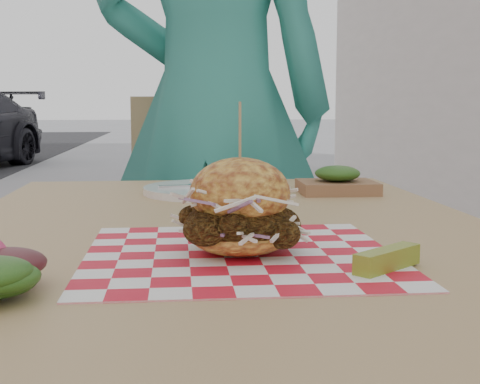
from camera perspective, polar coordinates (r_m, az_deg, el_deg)
The scene contains 8 objects.
diner at distance 1.88m, azimuth -2.26°, elevation 7.32°, with size 0.67×0.44×1.84m, color teal.
patio_table at distance 0.99m, azimuth -1.34°, elevation -7.39°, with size 0.80×1.20×0.75m.
patio_chair at distance 2.03m, azimuth -2.85°, elevation -3.14°, with size 0.50×0.51×0.95m.
paper_liner at distance 0.79m, azimuth -0.00°, elevation -5.34°, with size 0.36×0.36×0.00m, color red.
sandwich at distance 0.78m, azimuth -0.00°, elevation -1.74°, with size 0.16×0.16×0.18m.
pickle_spear at distance 0.73m, azimuth 12.45°, elevation -5.60°, with size 0.10×0.02×0.02m, color #8BA530.
place_setting at distance 1.33m, azimuth -2.46°, elevation 0.19°, with size 0.27×0.27×0.02m.
kraft_tray at distance 1.34m, azimuth 8.31°, elevation 0.84°, with size 0.15×0.12×0.06m.
Camera 1 is at (-0.32, -0.65, 0.93)m, focal length 50.00 mm.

